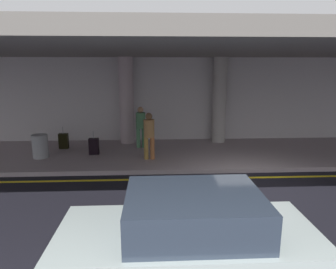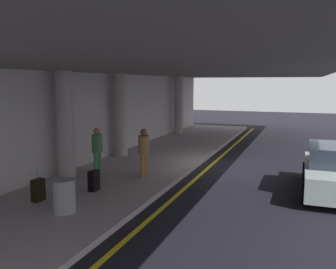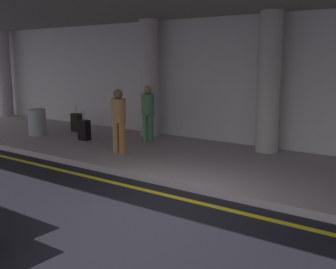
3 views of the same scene
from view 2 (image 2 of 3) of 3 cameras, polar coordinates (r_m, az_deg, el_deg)
ground_plane at (r=15.04m, az=8.80°, el=-5.05°), size 60.00×60.00×0.00m
sidewalk at (r=15.92m, az=-2.20°, el=-3.95°), size 26.00×4.20×0.15m
lane_stripe_yellow at (r=15.16m, az=6.69°, el=-4.89°), size 26.00×0.14×0.01m
support_column_left_mid at (r=12.95m, az=-15.81°, el=1.49°), size 0.60×0.60×3.65m
support_column_center at (r=16.33m, az=-7.48°, el=3.04°), size 0.60×0.60×3.65m
support_column_right_mid at (r=23.67m, az=1.67°, el=4.66°), size 0.60×0.60×3.65m
ceiling_overhang at (r=15.39m, az=-0.54°, el=10.16°), size 28.00×13.20×0.30m
terminal_back_wall at (r=16.64m, az=-9.41°, el=2.83°), size 26.00×0.30×3.80m
car_silver at (r=12.36m, az=24.84°, el=-5.20°), size 4.10×1.92×1.50m
traveler_with_luggage at (r=12.65m, az=-3.82°, el=-2.32°), size 0.38×0.38×1.68m
person_waiting_for_ride at (r=13.11m, az=-11.03°, el=-2.08°), size 0.38×0.38×1.68m
suitcase_upright_primary at (r=10.78m, az=-19.69°, el=-8.19°), size 0.36×0.22×0.90m
suitcase_upright_secondary at (r=11.32m, az=-11.55°, el=-7.09°), size 0.36×0.22×0.90m
trash_bin_steel at (r=9.64m, az=-15.97°, el=-9.24°), size 0.56×0.56×0.85m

